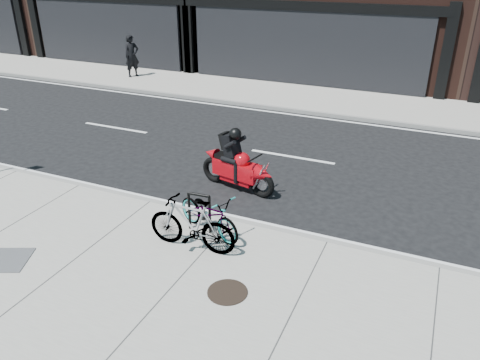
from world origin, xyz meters
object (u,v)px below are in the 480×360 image
at_px(bicycle_front, 209,213).
at_px(manhole_cover, 227,292).
at_px(bike_rack, 199,209).
at_px(motorcycle, 240,166).
at_px(bicycle_rear, 191,224).
at_px(utility_grate, 7,260).
at_px(pedestrian, 132,56).

relative_size(bicycle_front, manhole_cover, 2.48).
height_order(bike_rack, motorcycle, motorcycle).
distance_m(bicycle_rear, manhole_cover, 1.53).
distance_m(bicycle_rear, utility_grate, 3.35).
bearing_deg(bike_rack, bicycle_front, -0.00).
height_order(motorcycle, utility_grate, motorcycle).
relative_size(bike_rack, pedestrian, 0.45).
height_order(bicycle_rear, pedestrian, pedestrian).
bearing_deg(motorcycle, bicycle_rear, -72.76).
xyz_separation_m(pedestrian, utility_grate, (6.27, -12.64, -0.90)).
bearing_deg(bicycle_front, pedestrian, 63.51).
bearing_deg(pedestrian, bicycle_rear, -111.53).
bearing_deg(bike_rack, bicycle_rear, -74.46).
relative_size(manhole_cover, utility_grate, 0.88).
bearing_deg(bike_rack, manhole_cover, -48.99).
distance_m(pedestrian, manhole_cover, 15.69).
height_order(manhole_cover, utility_grate, same).
xyz_separation_m(bicycle_front, bicycle_rear, (-0.04, -0.61, 0.09)).
xyz_separation_m(motorcycle, utility_grate, (-2.58, -4.47, -0.49)).
bearing_deg(bike_rack, motorcycle, 92.47).
height_order(bicycle_rear, manhole_cover, bicycle_rear).
bearing_deg(motorcycle, bicycle_front, -70.29).
height_order(pedestrian, manhole_cover, pedestrian).
relative_size(motorcycle, manhole_cover, 3.09).
relative_size(motorcycle, pedestrian, 1.12).
distance_m(bicycle_rear, pedestrian, 14.25).
bearing_deg(motorcycle, utility_grate, -108.16).
height_order(bike_rack, manhole_cover, bike_rack).
xyz_separation_m(manhole_cover, utility_grate, (-3.98, -0.80, 0.00)).
bearing_deg(bicycle_front, motorcycle, 29.89).
height_order(bike_rack, utility_grate, bike_rack).
relative_size(bike_rack, bicycle_front, 0.50).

